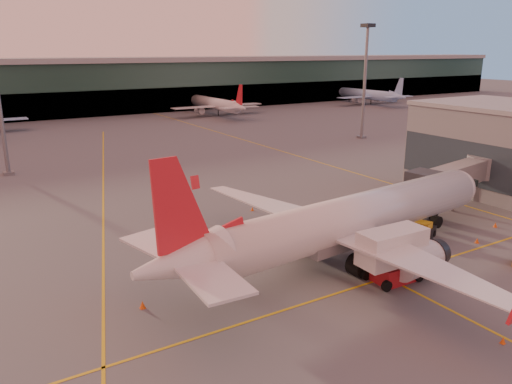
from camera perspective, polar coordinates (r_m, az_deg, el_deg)
ground at (r=41.43m, az=14.79°, el=-13.57°), size 600.00×600.00×0.00m
taxi_markings at (r=74.27m, az=-14.97°, el=-0.24°), size 100.12×173.00×0.01m
terminal at (r=168.63m, az=-22.63°, el=10.94°), size 400.00×20.00×17.60m
gate_building at (r=81.92m, az=26.71°, el=4.60°), size 18.40×22.40×12.60m
mast_east_near at (r=119.08m, az=12.37°, el=13.12°), size 2.40×2.40×25.60m
main_airplane at (r=48.47m, az=10.15°, el=-3.41°), size 42.64×38.50×12.87m
jet_bridge at (r=69.28m, az=22.27°, el=1.61°), size 18.31×6.19×6.21m
catering_truck at (r=46.02m, az=15.31°, el=-6.68°), size 6.36×3.00×4.88m
pushback_tug at (r=57.99m, az=18.46°, el=-4.32°), size 4.10×3.07×1.88m
cone_nose at (r=64.91m, az=25.68°, el=-3.41°), size 0.45×0.45×0.57m
cone_tail at (r=42.08m, az=-12.84°, el=-12.46°), size 0.50×0.50×0.64m
cone_wing_right at (r=40.77m, az=26.39°, el=-14.95°), size 0.39×0.39×0.49m
cone_wing_left at (r=64.43m, az=-0.43°, el=-1.93°), size 0.41×0.41×0.52m
cone_fwd at (r=58.86m, az=23.95°, el=-5.11°), size 0.45×0.45×0.57m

